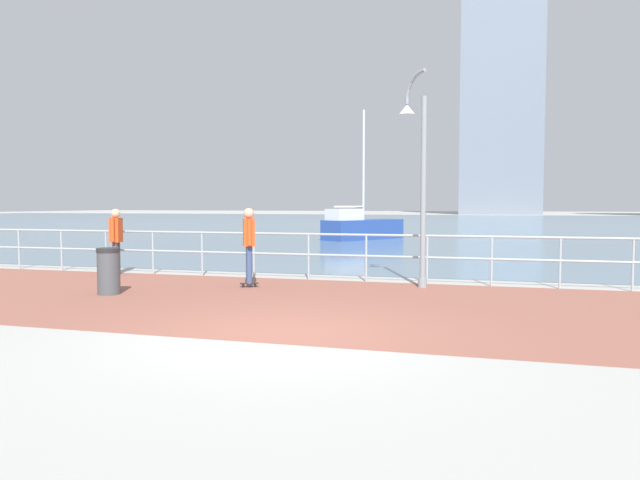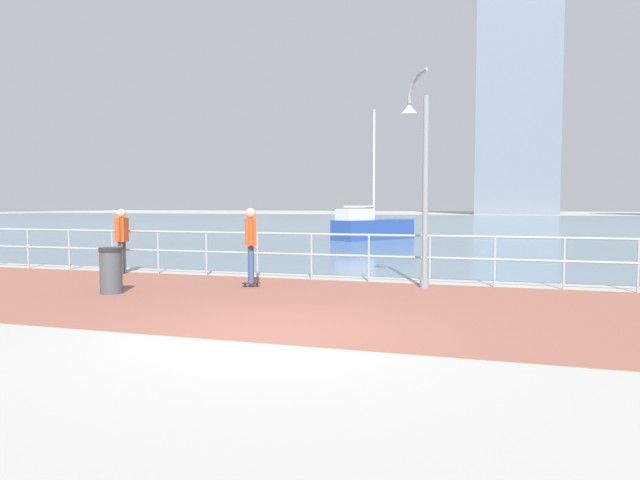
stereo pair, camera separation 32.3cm
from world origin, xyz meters
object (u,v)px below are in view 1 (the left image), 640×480
lamppost (418,168)px  sailboat_navy (361,227)px  skateboarder (249,240)px  trash_bin (109,271)px  bystander (116,236)px

lamppost → sailboat_navy: 17.63m
skateboarder → trash_bin: size_ratio=1.85×
bystander → sailboat_navy: sailboat_navy is taller
trash_bin → sailboat_navy: (0.95, 19.68, 0.16)m
lamppost → skateboarder: 3.98m
lamppost → trash_bin: 6.78m
bystander → trash_bin: (1.89, -2.97, -0.52)m
lamppost → bystander: bearing=179.0°
skateboarder → sailboat_navy: 18.00m
trash_bin → bystander: bearing=122.4°
lamppost → trash_bin: size_ratio=5.04×
bystander → sailboat_navy: (2.84, 16.71, -0.36)m
skateboarder → bystander: bearing=163.6°
skateboarder → sailboat_navy: sailboat_navy is taller
lamppost → sailboat_navy: (-4.83, 16.84, -1.96)m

